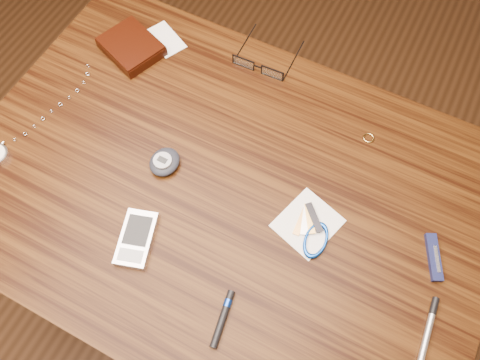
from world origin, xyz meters
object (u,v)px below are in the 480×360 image
at_px(desk, 225,207).
at_px(silver_pen, 428,330).
at_px(wallet_and_card, 132,46).
at_px(pocket_knife, 434,257).
at_px(pedometer, 164,162).
at_px(notepad_keys, 312,231).
at_px(eyeglasses, 259,66).
at_px(pda_phone, 136,238).

xyz_separation_m(desk, silver_pen, (0.42, -0.08, 0.11)).
relative_size(wallet_and_card, pocket_knife, 2.09).
relative_size(pedometer, notepad_keys, 0.50).
height_order(desk, notepad_keys, notepad_keys).
distance_m(wallet_and_card, notepad_keys, 0.55).
relative_size(eyeglasses, notepad_keys, 0.98).
relative_size(notepad_keys, pocket_knife, 1.52).
relative_size(eyeglasses, pocket_knife, 1.49).
bearing_deg(pda_phone, silver_pen, 9.58).
bearing_deg(desk, silver_pen, -10.68).
bearing_deg(pocket_knife, silver_pen, -77.17).
height_order(wallet_and_card, notepad_keys, wallet_and_card).
distance_m(pedometer, pocket_knife, 0.52).
xyz_separation_m(pedometer, notepad_keys, (0.30, 0.00, -0.01)).
bearing_deg(desk, wallet_and_card, 149.11).
bearing_deg(pocket_knife, eyeglasses, 152.83).
relative_size(desk, wallet_and_card, 5.67).
relative_size(desk, pda_phone, 8.63).
height_order(wallet_and_card, silver_pen, wallet_and_card).
relative_size(pedometer, silver_pen, 0.47).
height_order(pedometer, pocket_knife, pedometer).
relative_size(pocket_knife, silver_pen, 0.62).
distance_m(desk, pda_phone, 0.22).
height_order(pda_phone, pedometer, pedometer).
distance_m(eyeglasses, notepad_keys, 0.38).
relative_size(notepad_keys, silver_pen, 0.95).
bearing_deg(notepad_keys, desk, 177.30).
xyz_separation_m(pda_phone, notepad_keys, (0.27, 0.16, -0.00)).
height_order(desk, pda_phone, pda_phone).
xyz_separation_m(eyeglasses, pocket_knife, (0.45, -0.23, -0.01)).
height_order(wallet_and_card, eyeglasses, same).
bearing_deg(eyeglasses, pedometer, -101.36).
bearing_deg(notepad_keys, silver_pen, -16.63).
relative_size(eyeglasses, pedometer, 1.97).
bearing_deg(desk, notepad_keys, -2.70).
xyz_separation_m(wallet_and_card, notepad_keys, (0.51, -0.21, -0.01)).
xyz_separation_m(wallet_and_card, eyeglasses, (0.27, 0.08, -0.00)).
bearing_deg(eyeglasses, silver_pen, -36.48).
xyz_separation_m(notepad_keys, silver_pen, (0.24, -0.07, 0.00)).
bearing_deg(desk, pda_phone, -117.83).
xyz_separation_m(wallet_and_card, pda_phone, (0.24, -0.36, -0.01)).
xyz_separation_m(desk, wallet_and_card, (-0.33, 0.20, 0.12)).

